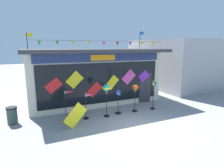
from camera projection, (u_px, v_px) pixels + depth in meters
name	position (u px, v px, depth m)	size (l,w,h in m)	color
ground_plane	(143.00, 129.00, 8.66)	(80.00, 80.00, 0.00)	gray
kite_shop_building	(92.00, 74.00, 13.35)	(9.00, 5.45, 4.95)	beige
wind_spinner_far_left	(68.00, 103.00, 9.39)	(0.63, 0.34, 1.64)	black
wind_spinner_left	(88.00, 100.00, 9.81)	(0.57, 0.31, 1.40)	black
wind_spinner_center_left	(106.00, 90.00, 9.98)	(0.39, 0.39, 1.81)	black
wind_spinner_center_right	(118.00, 100.00, 10.52)	(0.35, 0.34, 1.43)	black
wind_spinner_right	(135.00, 90.00, 10.82)	(0.33, 0.33, 1.64)	black
wind_spinner_far_right	(154.00, 89.00, 11.22)	(0.40, 0.29, 1.82)	black
trash_bin	(12.00, 115.00, 9.22)	(0.52, 0.52, 0.86)	#2D4238
display_kite_on_ground	(75.00, 116.00, 8.72)	(0.61, 0.03, 1.11)	yellow
neighbour_building	(176.00, 63.00, 18.32)	(6.28, 8.01, 4.41)	#99999E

